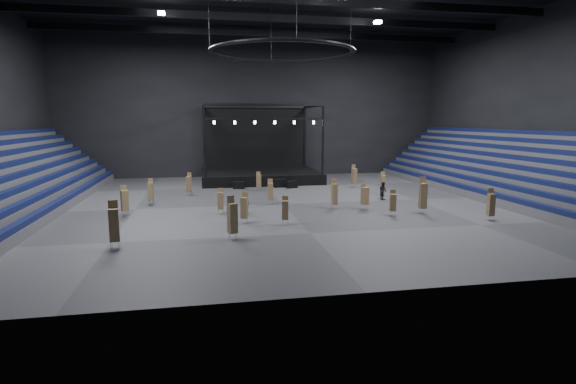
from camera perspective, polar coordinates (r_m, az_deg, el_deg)
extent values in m
plane|color=#434345|center=(39.77, -0.73, -1.55)|extent=(50.00, 50.00, 0.00)
cube|color=black|center=(59.89, -4.30, 10.68)|extent=(50.00, 0.20, 18.00)
cube|color=black|center=(18.82, 10.73, 13.91)|extent=(50.00, 0.20, 18.00)
cube|color=black|center=(49.93, 29.27, 9.86)|extent=(0.20, 42.00, 18.00)
cube|color=#515154|center=(41.77, -31.05, -1.84)|extent=(7.20, 40.00, 0.75)
cube|color=black|center=(40.64, -26.78, -0.95)|extent=(0.59, 40.00, 0.40)
cube|color=#515154|center=(41.86, -31.67, -1.34)|extent=(6.30, 40.00, 1.50)
cube|color=black|center=(40.78, -28.07, 0.06)|extent=(0.59, 40.00, 0.40)
cube|color=#515154|center=(41.97, -32.29, -0.85)|extent=(5.40, 40.00, 2.25)
cube|color=black|center=(40.97, -29.35, 1.06)|extent=(0.59, 40.00, 0.40)
cube|color=black|center=(41.18, -30.62, 2.04)|extent=(0.59, 40.00, 0.40)
cube|color=black|center=(41.43, -31.87, 3.02)|extent=(0.59, 40.00, 0.40)
cube|color=#515154|center=(48.21, 25.19, -0.08)|extent=(7.20, 40.00, 0.75)
cube|color=black|center=(46.28, 21.94, 0.50)|extent=(0.59, 40.00, 0.40)
cube|color=#515154|center=(48.42, 25.65, 0.37)|extent=(6.30, 40.00, 1.50)
cube|color=black|center=(46.67, 22.92, 1.44)|extent=(0.59, 40.00, 0.40)
cube|color=#515154|center=(48.64, 26.11, 0.82)|extent=(5.40, 40.00, 2.25)
cube|color=black|center=(47.09, 23.89, 2.36)|extent=(0.59, 40.00, 0.40)
cube|color=#515154|center=(48.86, 26.56, 1.27)|extent=(4.50, 40.00, 3.00)
cube|color=black|center=(47.54, 24.85, 3.26)|extent=(0.59, 40.00, 0.40)
cube|color=#515154|center=(49.09, 27.01, 1.71)|extent=(3.60, 40.00, 3.75)
cube|color=black|center=(48.01, 25.79, 4.15)|extent=(0.59, 40.00, 0.40)
cube|color=#515154|center=(49.33, 27.46, 2.15)|extent=(2.70, 40.00, 4.50)
cube|color=black|center=(48.50, 26.71, 5.01)|extent=(0.59, 40.00, 0.40)
cube|color=#515154|center=(49.57, 27.90, 2.58)|extent=(1.80, 40.00, 5.25)
cube|color=black|center=(49.01, 27.61, 5.86)|extent=(0.59, 40.00, 0.40)
cube|color=#515154|center=(49.82, 28.34, 3.01)|extent=(0.90, 40.00, 6.00)
cube|color=black|center=(49.55, 28.50, 6.69)|extent=(0.59, 40.00, 0.40)
cube|color=black|center=(54.83, -3.55, 2.03)|extent=(14.00, 10.00, 1.20)
cube|color=black|center=(59.21, -4.18, 7.02)|extent=(13.30, 0.30, 8.00)
cylinder|color=black|center=(49.44, -10.58, 6.36)|extent=(0.24, 0.24, 7.80)
cylinder|color=black|center=(58.63, -10.62, 6.77)|extent=(0.24, 0.24, 7.80)
cylinder|color=black|center=(51.21, 4.45, 6.58)|extent=(0.24, 0.24, 7.80)
cylinder|color=black|center=(60.14, 2.15, 6.98)|extent=(0.24, 0.24, 7.80)
cube|color=black|center=(49.87, -2.97, 11.00)|extent=(13.40, 0.25, 0.25)
cube|color=black|center=(59.00, -4.20, 10.71)|extent=(13.40, 0.25, 0.25)
cube|color=black|center=(49.85, -2.96, 9.28)|extent=(13.40, 0.20, 0.20)
cylinder|color=white|center=(49.40, -9.36, 8.71)|extent=(0.24, 0.24, 0.35)
cylinder|color=white|center=(49.51, -6.78, 8.77)|extent=(0.24, 0.24, 0.35)
cylinder|color=white|center=(49.71, -4.22, 8.81)|extent=(0.24, 0.24, 0.35)
cylinder|color=white|center=(50.01, -1.69, 8.83)|extent=(0.24, 0.24, 0.35)
cylinder|color=white|center=(50.40, 0.81, 8.83)|extent=(0.24, 0.24, 0.35)
cylinder|color=white|center=(50.89, 3.27, 8.82)|extent=(0.24, 0.24, 0.35)
torus|color=black|center=(39.48, -0.77, 17.33)|extent=(12.30, 12.30, 0.30)
cylinder|color=black|center=(41.35, 7.99, 20.39)|extent=(0.04, 0.04, 5.00)
cylinder|color=black|center=(45.72, -2.16, 19.38)|extent=(0.04, 0.04, 5.00)
cylinder|color=black|center=(39.34, -10.04, 20.93)|extent=(0.04, 0.04, 5.00)
cylinder|color=black|center=(34.16, 1.11, 22.89)|extent=(0.04, 0.04, 5.00)
cube|color=black|center=(47.02, -2.37, 21.20)|extent=(49.00, 0.35, 0.70)
cube|color=black|center=(54.80, -3.66, 19.46)|extent=(49.00, 0.35, 0.70)
cube|color=white|center=(43.59, -15.80, 21.03)|extent=(0.60, 0.60, 0.25)
cube|color=white|center=(46.59, 11.32, 20.40)|extent=(0.60, 0.60, 0.25)
cube|color=black|center=(48.80, -6.29, 0.87)|extent=(1.31, 0.89, 0.80)
cube|color=black|center=(49.08, 0.51, 0.96)|extent=(1.27, 0.87, 0.77)
cube|color=black|center=(49.67, -1.02, 1.14)|extent=(1.48, 0.94, 0.91)
cylinder|color=silver|center=(37.70, 5.71, -1.90)|extent=(0.03, 0.03, 0.37)
cylinder|color=silver|center=(38.02, 5.56, -1.81)|extent=(0.03, 0.03, 0.37)
cylinder|color=silver|center=(37.79, 6.22, -1.88)|extent=(0.03, 0.03, 0.37)
cylinder|color=silver|center=(38.12, 6.06, -1.79)|extent=(0.03, 0.03, 0.37)
cube|color=olive|center=(37.72, 5.91, -0.28)|extent=(0.48, 0.48, 1.74)
cube|color=olive|center=(37.77, 5.83, 0.99)|extent=(0.43, 0.10, 0.95)
cylinder|color=silver|center=(49.51, 8.25, 0.72)|extent=(0.03, 0.03, 0.40)
cylinder|color=silver|center=(49.86, 8.11, 0.78)|extent=(0.03, 0.03, 0.40)
cylinder|color=silver|center=(49.63, 8.66, 0.73)|extent=(0.03, 0.03, 0.40)
cylinder|color=silver|center=(49.98, 8.52, 0.79)|extent=(0.03, 0.03, 0.40)
cube|color=olive|center=(49.60, 8.41, 1.97)|extent=(0.56, 0.56, 1.74)
cube|color=olive|center=(49.68, 8.32, 2.94)|extent=(0.46, 0.15, 0.96)
cylinder|color=silver|center=(47.18, -3.92, 0.36)|extent=(0.03, 0.03, 0.38)
cylinder|color=silver|center=(47.54, -3.97, 0.43)|extent=(0.03, 0.03, 0.38)
cylinder|color=silver|center=(47.23, -3.49, 0.38)|extent=(0.03, 0.03, 0.38)
cylinder|color=silver|center=(47.58, -3.54, 0.44)|extent=(0.03, 0.03, 0.38)
cube|color=olive|center=(47.26, -3.74, 1.41)|extent=(0.49, 0.49, 1.31)
cube|color=olive|center=(47.37, -3.79, 2.17)|extent=(0.44, 0.09, 0.72)
cylinder|color=silver|center=(35.65, 12.98, -2.72)|extent=(0.03, 0.03, 0.38)
cylinder|color=silver|center=(35.98, 12.74, -2.61)|extent=(0.03, 0.03, 0.38)
cylinder|color=silver|center=(35.80, 13.51, -2.69)|extent=(0.03, 0.03, 0.38)
cylinder|color=silver|center=(36.13, 13.28, -2.58)|extent=(0.03, 0.03, 0.38)
cube|color=olive|center=(35.73, 13.18, -1.30)|extent=(0.56, 0.56, 1.33)
cube|color=olive|center=(35.81, 13.16, -0.28)|extent=(0.44, 0.17, 0.73)
cylinder|color=silver|center=(36.99, 16.55, -2.40)|extent=(0.03, 0.03, 0.44)
cylinder|color=silver|center=(37.36, 16.26, -2.28)|extent=(0.03, 0.03, 0.44)
cylinder|color=silver|center=(37.19, 17.12, -2.37)|extent=(0.03, 0.03, 0.44)
cylinder|color=silver|center=(37.55, 16.82, -2.25)|extent=(0.03, 0.03, 0.44)
cube|color=olive|center=(37.06, 16.77, -0.48)|extent=(0.58, 0.58, 2.00)
cube|color=olive|center=(37.12, 16.72, 1.03)|extent=(0.51, 0.12, 1.10)
cylinder|color=silver|center=(32.41, -5.83, -3.73)|extent=(0.03, 0.03, 0.38)
cylinder|color=silver|center=(32.75, -5.88, -3.59)|extent=(0.03, 0.03, 0.38)
cylinder|color=silver|center=(32.44, -5.20, -3.70)|extent=(0.03, 0.03, 0.38)
cylinder|color=silver|center=(32.79, -5.26, -3.57)|extent=(0.03, 0.03, 0.38)
cube|color=olive|center=(32.40, -5.57, -2.02)|extent=(0.60, 0.60, 1.51)
cube|color=olive|center=(32.45, -5.48, -0.73)|extent=(0.42, 0.23, 0.83)
cylinder|color=silver|center=(45.00, 11.79, -0.25)|extent=(0.03, 0.03, 0.35)
cylinder|color=silver|center=(45.31, 11.63, -0.19)|extent=(0.03, 0.03, 0.35)
cylinder|color=silver|center=(45.13, 12.19, -0.24)|extent=(0.03, 0.03, 0.35)
cylinder|color=silver|center=(45.43, 12.02, -0.17)|extent=(0.03, 0.03, 0.35)
cube|color=olive|center=(45.07, 11.95, 1.02)|extent=(0.51, 0.51, 1.62)
cube|color=olive|center=(45.14, 11.95, 2.01)|extent=(0.41, 0.14, 0.89)
cylinder|color=silver|center=(45.23, -12.66, -0.23)|extent=(0.03, 0.03, 0.37)
cylinder|color=silver|center=(45.58, -12.65, -0.16)|extent=(0.03, 0.03, 0.37)
cylinder|color=silver|center=(45.22, -12.22, -0.21)|extent=(0.03, 0.03, 0.37)
cylinder|color=silver|center=(45.57, -12.21, -0.14)|extent=(0.03, 0.03, 0.37)
cube|color=olive|center=(45.26, -12.48, 1.00)|extent=(0.58, 0.58, 1.53)
cube|color=olive|center=(45.33, -12.41, 1.93)|extent=(0.41, 0.22, 0.84)
cylinder|color=silver|center=(28.10, -7.41, -5.72)|extent=(0.03, 0.03, 0.42)
cylinder|color=silver|center=(28.49, -7.46, -5.51)|extent=(0.03, 0.03, 0.42)
cylinder|color=silver|center=(28.13, -6.59, -5.69)|extent=(0.03, 0.03, 0.42)
cylinder|color=silver|center=(28.52, -6.65, -5.48)|extent=(0.03, 0.03, 0.42)
cube|color=olive|center=(28.04, -7.07, -3.33)|extent=(0.66, 0.66, 1.87)
cube|color=olive|center=(28.05, -7.29, -1.49)|extent=(0.48, 0.24, 1.03)
cylinder|color=silver|center=(27.87, -21.61, -6.39)|extent=(0.03, 0.03, 0.46)
cylinder|color=silver|center=(28.28, -21.44, -6.16)|extent=(0.03, 0.03, 0.46)
cylinder|color=silver|center=(27.79, -20.72, -6.39)|extent=(0.03, 0.03, 0.46)
cylinder|color=silver|center=(28.20, -20.57, -6.15)|extent=(0.03, 0.03, 0.46)
cube|color=olive|center=(27.75, -21.23, -3.93)|extent=(0.62, 0.62, 1.90)
cube|color=olive|center=(27.80, -21.32, -2.02)|extent=(0.53, 0.14, 1.04)
cylinder|color=silver|center=(36.27, 24.20, -3.12)|extent=(0.03, 0.03, 0.37)
cylinder|color=silver|center=(36.55, 23.89, -3.01)|extent=(0.03, 0.03, 0.37)
cylinder|color=silver|center=(36.47, 24.65, -3.08)|extent=(0.03, 0.03, 0.37)
cylinder|color=silver|center=(36.75, 24.34, -2.97)|extent=(0.03, 0.03, 0.37)
cube|color=olive|center=(36.33, 24.37, -1.50)|extent=(0.47, 0.47, 1.63)
cube|color=olive|center=(36.36, 24.30, -0.26)|extent=(0.42, 0.09, 0.90)
cylinder|color=silver|center=(39.47, -2.46, -1.35)|extent=(0.03, 0.03, 0.38)
cylinder|color=silver|center=(39.82, -2.54, -1.26)|extent=(0.03, 0.03, 0.38)
cylinder|color=silver|center=(39.52, -1.94, -1.34)|extent=(0.03, 0.03, 0.38)
cylinder|color=silver|center=(39.88, -2.02, -1.24)|extent=(0.03, 0.03, 0.38)
cube|color=olive|center=(39.51, -2.25, 0.05)|extent=(0.49, 0.49, 1.51)
cube|color=olive|center=(39.60, -2.27, 1.11)|extent=(0.44, 0.09, 0.83)
cylinder|color=silver|center=(31.83, -0.62, -3.91)|extent=(0.03, 0.03, 0.38)
cylinder|color=silver|center=(32.18, -0.73, -3.77)|extent=(0.03, 0.03, 0.38)
cylinder|color=silver|center=(31.90, 0.02, -3.89)|extent=(0.03, 0.03, 0.38)
cylinder|color=silver|center=(32.24, -0.10, -3.75)|extent=(0.03, 0.03, 0.38)
cube|color=olive|center=(31.85, -0.36, -2.31)|extent=(0.53, 0.53, 1.35)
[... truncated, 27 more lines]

